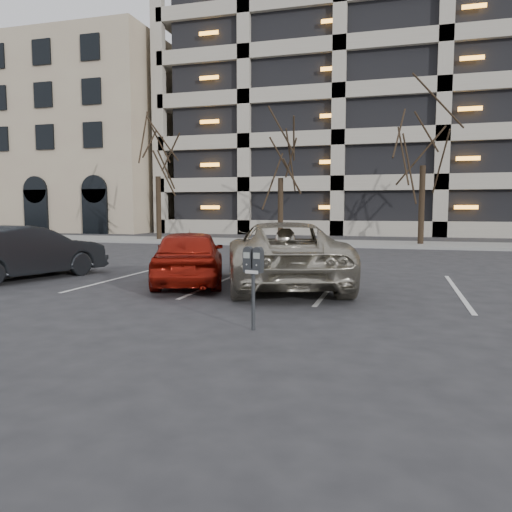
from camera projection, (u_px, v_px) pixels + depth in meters
The scene contains 11 objects.
ground at pixel (248, 300), 10.04m from camera, with size 140.00×140.00×0.00m, color #28282B.
sidewalk at pixel (338, 243), 25.36m from camera, with size 80.00×4.00×0.12m, color gray.
stall_lines at pixel (221, 281), 12.62m from camera, with size 16.90×5.20×0.00m.
office_building at pixel (48, 146), 45.54m from camera, with size 26.00×16.20×15.00m.
tree_a at pixel (157, 137), 27.51m from camera, with size 3.52×3.52×8.00m.
tree_b at pixel (281, 138), 25.65m from camera, with size 3.33×3.33×7.57m.
tree_c at pixel (424, 116), 23.69m from camera, with size 3.79×3.79×8.62m.
parking_meter at pixel (253, 268), 7.52m from camera, with size 0.34×0.19×1.25m.
suv_silver at pixel (283, 254), 11.92m from camera, with size 4.19×6.03×1.54m.
car_red at pixel (189, 256), 12.12m from camera, with size 1.61×4.01×1.37m, color #9B190E.
car_dark at pixel (25, 252), 13.01m from camera, with size 1.49×4.26×1.40m, color black.
Camera 1 is at (2.85, -9.49, 1.86)m, focal length 35.00 mm.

